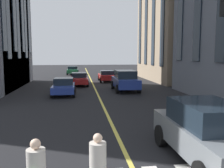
# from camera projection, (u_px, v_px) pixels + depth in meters

# --- Properties ---
(lane_centre_line) EXTENTS (80.00, 0.16, 0.01)m
(lane_centre_line) POSITION_uv_depth(u_px,v_px,m) (96.00, 91.00, 22.88)
(lane_centre_line) COLOR #D8C64C
(lane_centre_line) RESTS_ON ground_plane
(car_green_parked_a) EXTENTS (4.40, 1.95, 1.37)m
(car_green_parked_a) POSITION_uv_depth(u_px,v_px,m) (73.00, 70.00, 42.04)
(car_green_parked_a) COLOR #1E6038
(car_green_parked_a) RESTS_ON ground_plane
(car_blue_mid) EXTENTS (4.70, 2.14, 1.88)m
(car_blue_mid) POSITION_uv_depth(u_px,v_px,m) (125.00, 80.00, 22.87)
(car_blue_mid) COLOR navy
(car_blue_mid) RESTS_ON ground_plane
(car_grey_near) EXTENTS (4.70, 2.14, 1.88)m
(car_grey_near) POSITION_uv_depth(u_px,v_px,m) (208.00, 132.00, 7.57)
(car_grey_near) COLOR slate
(car_grey_near) RESTS_ON ground_plane
(car_red_parked_b) EXTENTS (4.40, 1.95, 1.37)m
(car_red_parked_b) POSITION_uv_depth(u_px,v_px,m) (79.00, 79.00, 26.95)
(car_red_parked_b) COLOR #B21E1E
(car_red_parked_b) RESTS_ON ground_plane
(car_blue_far) EXTENTS (3.90, 1.89, 1.40)m
(car_blue_far) POSITION_uv_depth(u_px,v_px,m) (64.00, 86.00, 20.49)
(car_blue_far) COLOR navy
(car_blue_far) RESTS_ON ground_plane
(car_red_trailing) EXTENTS (4.40, 1.95, 1.37)m
(car_red_trailing) POSITION_uv_depth(u_px,v_px,m) (107.00, 76.00, 30.88)
(car_red_trailing) COLOR #B21E1E
(car_red_trailing) RESTS_ON ground_plane
(building_right_near) EXTENTS (13.24, 12.09, 14.45)m
(building_right_near) POSITION_uv_depth(u_px,v_px,m) (194.00, 25.00, 32.32)
(building_right_near) COLOR gray
(building_right_near) RESTS_ON ground_plane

